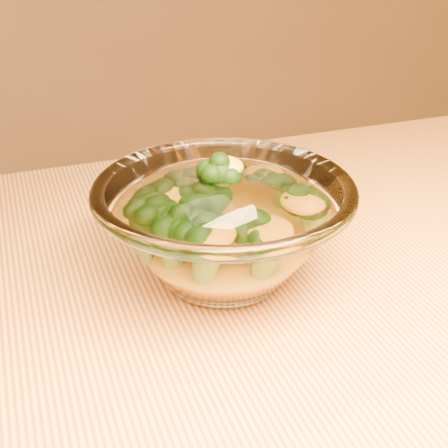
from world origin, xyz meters
name	(u,v)px	position (x,y,z in m)	size (l,w,h in m)	color
glass_bowl	(224,229)	(0.11, 0.11, 0.80)	(0.20, 0.20, 0.09)	white
cheese_sauce	(224,250)	(0.11, 0.11, 0.78)	(0.11, 0.11, 0.03)	#F4A414
broccoli_heap	(216,215)	(0.11, 0.12, 0.81)	(0.14, 0.13, 0.07)	black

